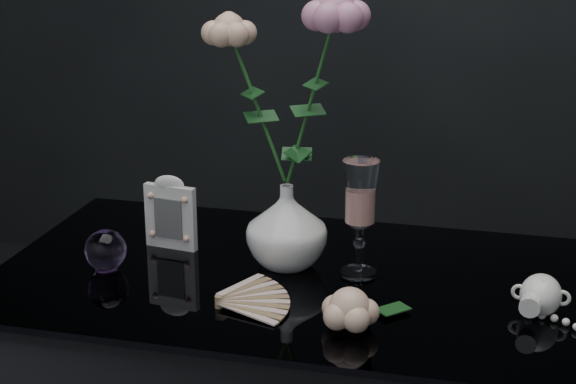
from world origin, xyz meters
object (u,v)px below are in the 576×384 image
(vase, at_px, (287,226))
(wine_glass, at_px, (360,219))
(pearl_jar, at_px, (541,293))
(loose_rose, at_px, (350,309))
(paperweight, at_px, (106,250))
(picture_frame, at_px, (170,212))

(vase, height_order, wine_glass, wine_glass)
(vase, bearing_deg, pearl_jar, -11.17)
(wine_glass, bearing_deg, pearl_jar, -14.59)
(loose_rose, xyz_separation_m, pearl_jar, (0.28, 0.12, 0.00))
(paperweight, bearing_deg, pearl_jar, 0.66)
(wine_glass, relative_size, pearl_jar, 0.88)
(vase, xyz_separation_m, loose_rose, (0.15, -0.21, -0.04))
(vase, distance_m, loose_rose, 0.26)
(wine_glass, height_order, loose_rose, wine_glass)
(pearl_jar, bearing_deg, picture_frame, 175.84)
(wine_glass, xyz_separation_m, picture_frame, (-0.35, 0.04, -0.03))
(vase, relative_size, picture_frame, 1.06)
(paperweight, bearing_deg, wine_glass, 11.37)
(vase, xyz_separation_m, wine_glass, (0.13, -0.01, 0.03))
(picture_frame, height_order, pearl_jar, picture_frame)
(vase, height_order, pearl_jar, vase)
(vase, height_order, paperweight, vase)
(loose_rose, relative_size, pearl_jar, 0.83)
(vase, distance_m, paperweight, 0.31)
(paperweight, distance_m, loose_rose, 0.46)
(picture_frame, xyz_separation_m, pearl_jar, (0.65, -0.11, -0.04))
(paperweight, relative_size, loose_rose, 0.38)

